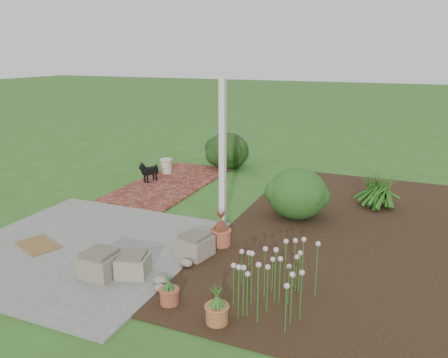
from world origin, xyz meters
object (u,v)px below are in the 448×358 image
at_px(cream_ceramic_urn, 166,166).
at_px(evergreen_shrub, 297,192).
at_px(black_dog, 149,170).
at_px(stone_trough_near, 101,265).

bearing_deg(cream_ceramic_urn, evergreen_shrub, -24.05).
distance_m(black_dog, cream_ceramic_urn, 0.82).
bearing_deg(evergreen_shrub, black_dog, 167.34).
relative_size(stone_trough_near, evergreen_shrub, 0.42).
height_order(stone_trough_near, evergreen_shrub, evergreen_shrub).
bearing_deg(cream_ceramic_urn, black_dog, -89.13).
relative_size(stone_trough_near, cream_ceramic_urn, 1.30).
bearing_deg(black_dog, cream_ceramic_urn, 111.89).
xyz_separation_m(cream_ceramic_urn, evergreen_shrub, (3.65, -1.63, 0.27)).
relative_size(black_dog, cream_ceramic_urn, 1.45).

